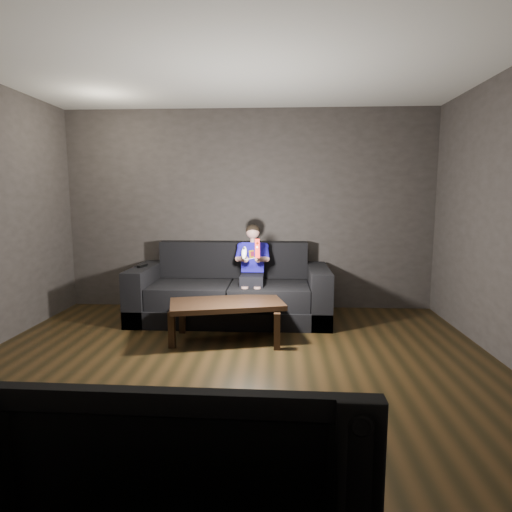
{
  "coord_description": "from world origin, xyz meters",
  "views": [
    {
      "loc": [
        0.41,
        -3.36,
        1.53
      ],
      "look_at": [
        0.15,
        1.55,
        0.85
      ],
      "focal_mm": 30.0,
      "sensor_mm": 36.0,
      "label": 1
    }
  ],
  "objects": [
    {
      "name": "floor",
      "position": [
        0.0,
        0.0,
        0.0
      ],
      "size": [
        5.0,
        5.0,
        0.0
      ],
      "primitive_type": "plane",
      "color": "black",
      "rests_on": "ground"
    },
    {
      "name": "back_wall",
      "position": [
        0.0,
        2.5,
        1.35
      ],
      "size": [
        5.0,
        0.04,
        2.7
      ],
      "primitive_type": "cube",
      "color": "#35302E",
      "rests_on": "ground"
    },
    {
      "name": "front_wall",
      "position": [
        0.0,
        -2.5,
        1.35
      ],
      "size": [
        5.0,
        0.04,
        2.7
      ],
      "primitive_type": "cube",
      "color": "#35302E",
      "rests_on": "ground"
    },
    {
      "name": "ceiling",
      "position": [
        0.0,
        0.0,
        2.7
      ],
      "size": [
        5.0,
        5.0,
        0.02
      ],
      "primitive_type": "cube",
      "color": "silver",
      "rests_on": "back_wall"
    },
    {
      "name": "sofa",
      "position": [
        -0.19,
        1.9,
        0.31
      ],
      "size": [
        2.43,
        1.05,
        0.94
      ],
      "color": "black",
      "rests_on": "floor"
    },
    {
      "name": "child",
      "position": [
        0.09,
        1.82,
        0.74
      ],
      "size": [
        0.42,
        0.51,
        1.02
      ],
      "color": "black",
      "rests_on": "sofa"
    },
    {
      "name": "wii_remote_red",
      "position": [
        0.17,
        1.43,
        0.95
      ],
      "size": [
        0.06,
        0.09,
        0.22
      ],
      "color": "red",
      "rests_on": "child"
    },
    {
      "name": "nunchuk_white",
      "position": [
        0.02,
        1.43,
        0.9
      ],
      "size": [
        0.08,
        0.1,
        0.15
      ],
      "color": "white",
      "rests_on": "child"
    },
    {
      "name": "wii_remote_black",
      "position": [
        -1.28,
        1.81,
        0.68
      ],
      "size": [
        0.09,
        0.17,
        0.03
      ],
      "color": "black",
      "rests_on": "sofa"
    },
    {
      "name": "coffee_table",
      "position": [
        -0.14,
        1.04,
        0.37
      ],
      "size": [
        1.29,
        0.85,
        0.43
      ],
      "color": "black",
      "rests_on": "floor"
    },
    {
      "name": "tv",
      "position": [
        0.13,
        -2.27,
        0.75
      ],
      "size": [
        1.08,
        0.16,
        0.62
      ],
      "primitive_type": "imported",
      "rotation": [
        0.0,
        0.0,
        -0.02
      ],
      "color": "black",
      "rests_on": "media_console"
    }
  ]
}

